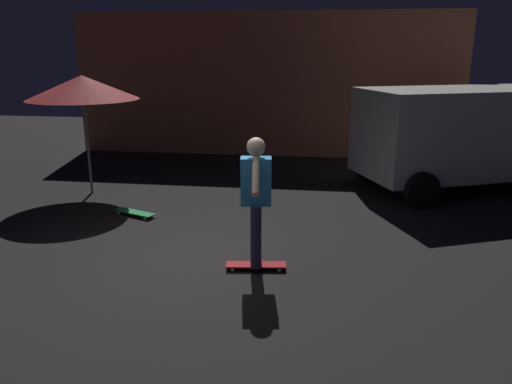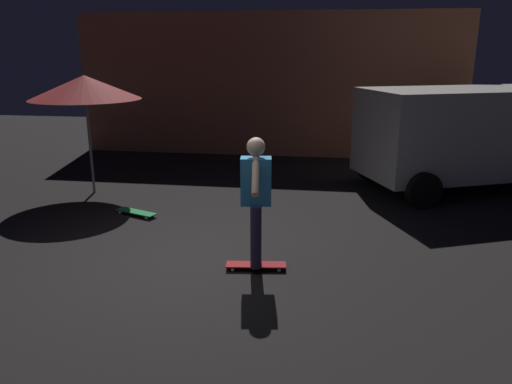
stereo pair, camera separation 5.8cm
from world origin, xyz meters
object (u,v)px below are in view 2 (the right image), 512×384
Objects in this scene: parked_van at (477,132)px; skateboard_spare at (136,212)px; skateboard_ridden at (256,265)px; patio_umbrella at (85,87)px; skater at (256,193)px.

skateboard_spare is at bearing -155.89° from parked_van.
skateboard_ridden is (-3.82, -4.64, -1.11)m from parked_van.
skateboard_ridden is at bearing -38.05° from skateboard_spare.
parked_van reaches higher than skateboard_ridden.
parked_van is 7.79m from patio_umbrella.
skateboard_ridden is (3.76, -3.12, -2.02)m from patio_umbrella.
patio_umbrella is at bearing 140.35° from skateboard_ridden.
skateboard_spare is (1.38, -1.25, -2.02)m from patio_umbrella.
skateboard_spare is at bearing 141.95° from skater.
skater is at bearing 180.00° from skateboard_ridden.
skateboard_ridden is 3.02m from skateboard_spare.
skateboard_ridden is at bearing -129.49° from parked_van.
patio_umbrella is 2.88× the size of skateboard_spare.
skater is at bearing -129.49° from parked_van.
patio_umbrella reaches higher than parked_van.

